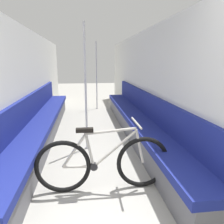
% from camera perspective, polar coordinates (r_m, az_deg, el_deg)
% --- Properties ---
extents(wall_left, '(0.10, 10.03, 2.20)m').
position_cam_1_polar(wall_left, '(4.55, -21.87, 6.54)').
color(wall_left, silver).
rests_on(wall_left, ground).
extents(wall_right, '(0.10, 10.03, 2.20)m').
position_cam_1_polar(wall_right, '(4.61, 10.02, 7.35)').
color(wall_right, silver).
rests_on(wall_right, ground).
extents(bench_seat_row_left, '(0.49, 5.71, 0.92)m').
position_cam_1_polar(bench_seat_row_left, '(4.54, -18.11, -3.50)').
color(bench_seat_row_left, '#5B5B60').
rests_on(bench_seat_row_left, ground).
extents(bench_seat_row_right, '(0.49, 5.71, 0.92)m').
position_cam_1_polar(bench_seat_row_right, '(4.58, 6.85, -2.76)').
color(bench_seat_row_right, '#5B5B60').
rests_on(bench_seat_row_right, ground).
extents(bicycle, '(1.63, 0.46, 0.85)m').
position_cam_1_polar(bicycle, '(2.70, -2.20, -13.16)').
color(bicycle, black).
rests_on(bicycle, ground).
extents(grab_pole_near, '(0.08, 0.08, 2.18)m').
position_cam_1_polar(grab_pole_near, '(7.22, -4.06, 9.20)').
color(grab_pole_near, gray).
rests_on(grab_pole_near, ground).
extents(grab_pole_far, '(0.08, 0.08, 2.18)m').
position_cam_1_polar(grab_pole_far, '(3.79, -6.89, 5.67)').
color(grab_pole_far, gray).
rests_on(grab_pole_far, ground).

